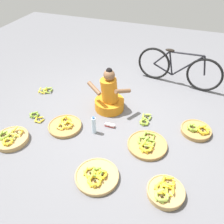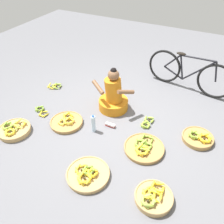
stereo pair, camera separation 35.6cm
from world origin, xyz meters
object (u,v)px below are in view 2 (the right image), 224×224
vendor_woman_front (113,96)px  loose_bananas_back_center (41,111)px  loose_bananas_mid_left (55,86)px  banana_basket_front_right (14,130)px  loose_bananas_mid_right (147,123)px  water_bottle (93,124)px  banana_basket_back_right (144,148)px  banana_basket_near_bicycle (67,122)px  banana_basket_near_vendor (198,138)px  banana_basket_front_center (153,197)px  bicycle_leaning (189,73)px  packet_carton_stack (110,125)px  banana_basket_back_left (88,174)px

vendor_woman_front → loose_bananas_back_center: vendor_woman_front is taller
loose_bananas_mid_left → banana_basket_front_right: bearing=-79.7°
loose_bananas_mid_right → water_bottle: 0.89m
banana_basket_back_right → banana_basket_near_bicycle: (-1.35, -0.04, -0.00)m
banana_basket_near_vendor → water_bottle: water_bottle is taller
loose_bananas_mid_left → loose_bananas_mid_right: 2.07m
banana_basket_front_center → loose_bananas_back_center: size_ratio=1.45×
banana_basket_front_right → loose_bananas_mid_right: 2.14m
banana_basket_back_right → banana_basket_near_vendor: bearing=39.9°
banana_basket_front_right → loose_bananas_mid_left: (-0.25, 1.35, -0.02)m
loose_bananas_back_center → banana_basket_back_right: bearing=-0.5°
bicycle_leaning → vendor_woman_front: bearing=-129.0°
banana_basket_near_vendor → loose_bananas_mid_right: (-0.82, -0.00, -0.02)m
banana_basket_near_vendor → water_bottle: 1.62m
banana_basket_back_right → loose_bananas_mid_right: 0.58m
banana_basket_near_vendor → loose_bananas_back_center: (-2.61, -0.54, -0.02)m
vendor_woman_front → banana_basket_near_bicycle: (-0.51, -0.72, -0.22)m
vendor_woman_front → banana_basket_near_bicycle: vendor_woman_front is taller
banana_basket_near_vendor → banana_basket_back_right: banana_basket_near_vendor is taller
banana_basket_near_vendor → loose_bananas_mid_left: banana_basket_near_vendor is taller
banana_basket_front_center → water_bottle: water_bottle is taller
banana_basket_back_right → packet_carton_stack: size_ratio=3.53×
bicycle_leaning → loose_bananas_mid_right: bicycle_leaning is taller
packet_carton_stack → loose_bananas_back_center: bearing=-170.5°
vendor_woman_front → banana_basket_front_right: 1.71m
banana_basket_back_right → loose_bananas_mid_right: bearing=105.9°
vendor_woman_front → loose_bananas_mid_right: (0.69, -0.13, -0.23)m
banana_basket_back_left → loose_bananas_mid_right: banana_basket_back_left is taller
banana_basket_near_bicycle → loose_bananas_mid_right: 1.33m
banana_basket_front_center → packet_carton_stack: (-1.06, 0.94, -0.03)m
vendor_woman_front → banana_basket_near_vendor: (1.51, -0.13, -0.21)m
banana_basket_front_center → loose_bananas_mid_right: bearing=113.3°
banana_basket_back_left → loose_bananas_back_center: banana_basket_back_left is taller
vendor_woman_front → banana_basket_front_right: size_ratio=1.59×
loose_bananas_mid_left → packet_carton_stack: 1.64m
banana_basket_back_left → packet_carton_stack: (-0.18, 1.00, -0.01)m
banana_basket_front_center → loose_bananas_mid_left: 3.00m
vendor_woman_front → bicycle_leaning: vendor_woman_front is taller
water_bottle → loose_bananas_back_center: bearing=179.9°
vendor_woman_front → banana_basket_front_center: (1.23, -1.39, -0.20)m
banana_basket_near_vendor → banana_basket_near_bicycle: bearing=-163.6°
banana_basket_back_left → banana_basket_near_bicycle: bearing=139.7°
bicycle_leaning → loose_bananas_mid_right: 1.45m
vendor_woman_front → loose_bananas_back_center: (-1.10, -0.67, -0.23)m
banana_basket_front_right → packet_carton_stack: 1.53m
loose_bananas_mid_right → banana_basket_near_bicycle: bearing=-153.6°
banana_basket_front_right → water_bottle: (1.11, 0.59, 0.10)m
bicycle_leaning → loose_bananas_back_center: size_ratio=5.27×
banana_basket_back_right → packet_carton_stack: (-0.67, 0.23, -0.01)m
bicycle_leaning → banana_basket_back_left: bicycle_leaning is taller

